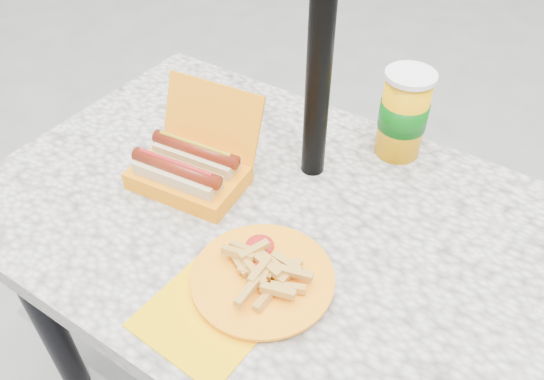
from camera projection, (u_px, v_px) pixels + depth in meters
The scene contains 5 objects.
picnic_table at pixel (272, 247), 1.14m from camera, with size 1.20×0.80×0.75m.
umbrella_pole at pixel (323, 16), 0.93m from camera, with size 0.05×0.05×2.20m, color black.
hotdog_box at pixel (190, 167), 1.10m from camera, with size 0.25×0.23×0.18m.
fries_plate at pixel (258, 279), 0.92m from camera, with size 0.27×0.34×0.05m.
soda_cup at pixel (403, 114), 1.14m from camera, with size 0.11×0.11×0.20m.
Camera 1 is at (0.42, -0.63, 1.50)m, focal length 35.00 mm.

